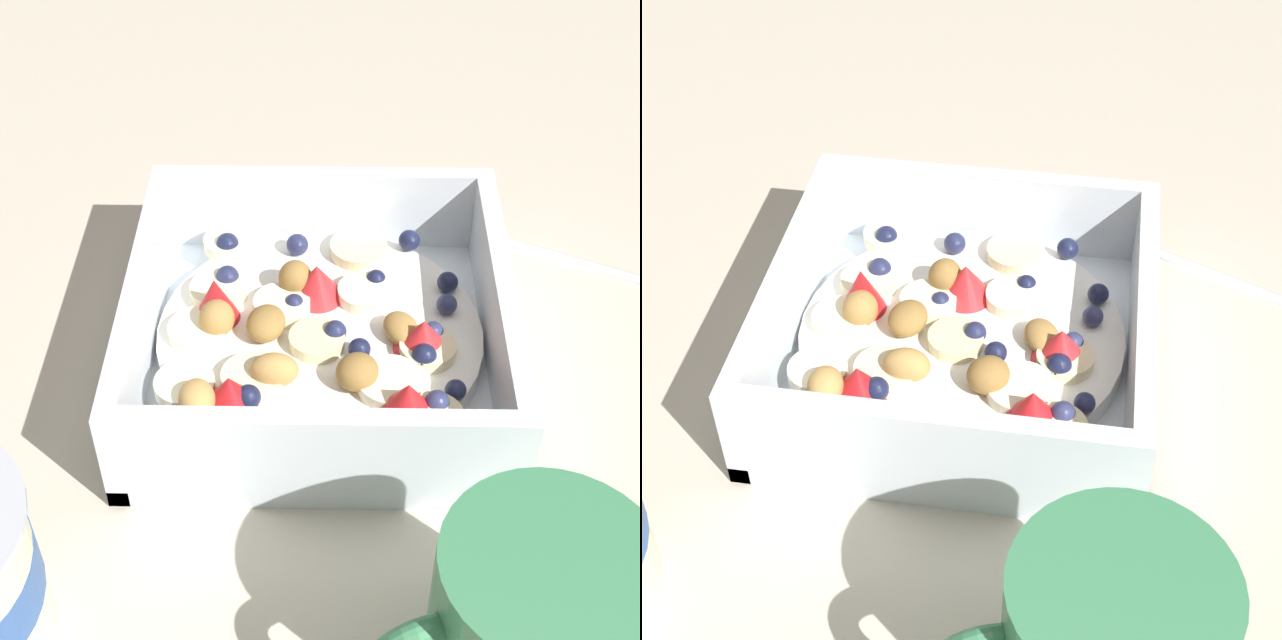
{
  "view_description": "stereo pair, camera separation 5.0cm",
  "coord_description": "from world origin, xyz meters",
  "views": [
    {
      "loc": [
        -0.38,
        -0.02,
        0.37
      ],
      "look_at": [
        -0.01,
        -0.01,
        0.03
      ],
      "focal_mm": 54.98,
      "sensor_mm": 36.0,
      "label": 1
    },
    {
      "loc": [
        -0.38,
        -0.07,
        0.37
      ],
      "look_at": [
        -0.01,
        -0.01,
        0.03
      ],
      "focal_mm": 54.98,
      "sensor_mm": 36.0,
      "label": 2
    }
  ],
  "objects": [
    {
      "name": "spoon",
      "position": [
        0.1,
        -0.11,
        0.0
      ],
      "size": [
        0.09,
        0.17,
        0.01
      ],
      "color": "silver",
      "rests_on": "ground"
    },
    {
      "name": "ground_plane",
      "position": [
        0.0,
        0.0,
        0.0
      ],
      "size": [
        2.4,
        2.4,
        0.0
      ],
      "primitive_type": "plane",
      "color": "beige"
    },
    {
      "name": "fruit_bowl",
      "position": [
        -0.02,
        -0.01,
        0.02
      ],
      "size": [
        0.19,
        0.19,
        0.06
      ],
      "color": "white",
      "rests_on": "ground"
    }
  ]
}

